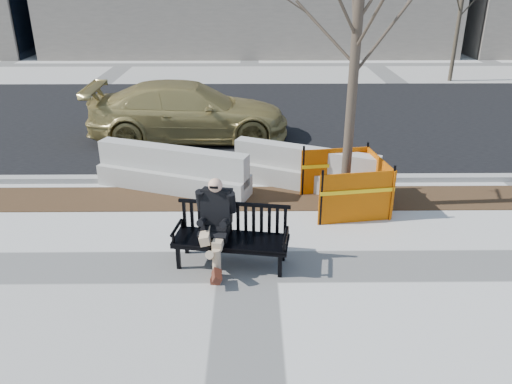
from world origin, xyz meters
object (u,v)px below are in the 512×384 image
(sedan, at_px, (191,139))
(jersey_barrier_right, at_px, (304,187))
(jersey_barrier_left, at_px, (174,189))
(tree_fence, at_px, (343,206))
(bench, at_px, (232,264))
(seated_man, at_px, (217,261))

(sedan, height_order, jersey_barrier_right, sedan)
(sedan, xyz_separation_m, jersey_barrier_right, (2.86, -3.43, 0.00))
(sedan, xyz_separation_m, jersey_barrier_left, (0.03, -3.56, 0.00))
(tree_fence, height_order, jersey_barrier_right, tree_fence)
(jersey_barrier_left, distance_m, jersey_barrier_right, 2.83)
(bench, distance_m, seated_man, 0.26)
(seated_man, bearing_deg, tree_fence, 49.22)
(sedan, relative_size, jersey_barrier_left, 1.60)
(tree_fence, bearing_deg, jersey_barrier_right, 124.25)
(tree_fence, relative_size, sedan, 1.00)
(bench, relative_size, tree_fence, 0.34)
(tree_fence, distance_m, jersey_barrier_left, 3.63)
(seated_man, bearing_deg, sedan, 108.92)
(tree_fence, bearing_deg, bench, -135.47)
(bench, distance_m, sedan, 6.73)
(jersey_barrier_right, bearing_deg, sedan, 154.39)
(tree_fence, bearing_deg, sedan, 128.62)
(jersey_barrier_right, bearing_deg, bench, -90.52)
(tree_fence, xyz_separation_m, jersey_barrier_right, (-0.69, 1.02, 0.00))
(bench, height_order, jersey_barrier_right, bench)
(seated_man, height_order, sedan, sedan)
(bench, bearing_deg, tree_fence, 53.54)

